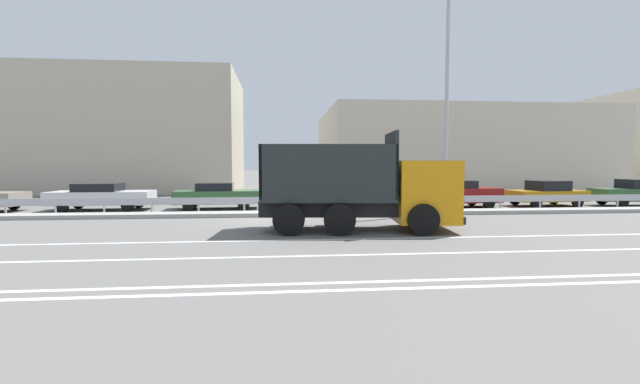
% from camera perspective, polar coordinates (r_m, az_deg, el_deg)
% --- Properties ---
extents(ground_plane, '(320.00, 320.00, 0.00)m').
position_cam_1_polar(ground_plane, '(17.87, -7.30, -3.76)').
color(ground_plane, '#605E5B').
extents(lane_strip_0, '(69.67, 0.16, 0.01)m').
position_cam_1_polar(lane_strip_0, '(13.40, 6.29, -6.22)').
color(lane_strip_0, silver).
rests_on(lane_strip_0, ground_plane).
extents(lane_strip_1, '(69.67, 0.16, 0.01)m').
position_cam_1_polar(lane_strip_1, '(11.19, 8.75, -8.21)').
color(lane_strip_1, silver).
rests_on(lane_strip_1, ground_plane).
extents(lane_strip_2, '(69.67, 0.16, 0.01)m').
position_cam_1_polar(lane_strip_2, '(8.86, 12.84, -11.44)').
color(lane_strip_2, silver).
rests_on(lane_strip_2, ground_plane).
extents(lane_strip_3, '(69.67, 0.16, 0.01)m').
position_cam_1_polar(lane_strip_3, '(8.40, 13.95, -12.29)').
color(lane_strip_3, silver).
rests_on(lane_strip_3, ground_plane).
extents(median_island, '(38.32, 1.10, 0.18)m').
position_cam_1_polar(median_island, '(19.38, -7.17, -2.91)').
color(median_island, gray).
rests_on(median_island, ground_plane).
extents(median_guardrail, '(69.67, 0.09, 0.78)m').
position_cam_1_polar(median_guardrail, '(20.21, -7.11, -1.27)').
color(median_guardrail, '#9EA0A5').
rests_on(median_guardrail, ground_plane).
extents(dump_truck, '(6.95, 3.13, 3.41)m').
position_cam_1_polar(dump_truck, '(15.11, 8.17, -0.31)').
color(dump_truck, orange).
rests_on(dump_truck, ground_plane).
extents(median_road_sign, '(0.73, 0.16, 2.27)m').
position_cam_1_polar(median_road_sign, '(19.94, 9.25, 0.44)').
color(median_road_sign, white).
rests_on(median_road_sign, ground_plane).
extents(street_lamp_1, '(0.71, 2.31, 10.21)m').
position_cam_1_polar(street_lamp_1, '(20.98, 16.70, 12.59)').
color(street_lamp_1, '#ADADB2').
rests_on(street_lamp_1, ground_plane).
extents(parked_car_3, '(4.93, 2.15, 1.37)m').
position_cam_1_polar(parked_car_3, '(24.26, -27.12, -0.49)').
color(parked_car_3, silver).
rests_on(parked_car_3, ground_plane).
extents(parked_car_4, '(4.42, 2.05, 1.36)m').
position_cam_1_polar(parked_car_4, '(22.86, -13.53, -0.43)').
color(parked_car_4, '#335B33').
rests_on(parked_car_4, ground_plane).
extents(parked_car_5, '(4.80, 1.99, 1.45)m').
position_cam_1_polar(parked_car_5, '(22.38, 3.35, -0.32)').
color(parked_car_5, maroon).
rests_on(parked_car_5, ground_plane).
extents(parked_car_6, '(4.37, 2.17, 1.46)m').
position_cam_1_polar(parked_car_6, '(24.05, 17.77, -0.19)').
color(parked_car_6, maroon).
rests_on(parked_car_6, ground_plane).
extents(parked_car_7, '(4.08, 2.23, 1.42)m').
position_cam_1_polar(parked_car_7, '(26.78, 27.92, -0.16)').
color(parked_car_7, '#B27A14').
rests_on(parked_car_7, ground_plane).
extents(parked_car_8, '(4.88, 2.03, 1.49)m').
position_cam_1_polar(parked_car_8, '(29.74, 36.76, -0.05)').
color(parked_car_8, '#335B33').
rests_on(parked_car_8, ground_plane).
extents(background_building_0, '(21.36, 11.58, 10.08)m').
position_cam_1_polar(background_building_0, '(42.07, -25.59, 7.04)').
color(background_building_0, '#B7AD99').
rests_on(background_building_0, ground_plane).
extents(background_building_1, '(22.61, 14.81, 6.90)m').
position_cam_1_polar(background_building_1, '(40.49, 17.01, 5.13)').
color(background_building_1, beige).
rests_on(background_building_1, ground_plane).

